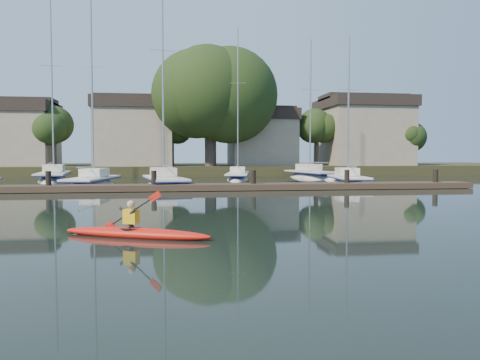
{
  "coord_description": "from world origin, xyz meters",
  "views": [
    {
      "loc": [
        -1.78,
        -14.22,
        2.1
      ],
      "look_at": [
        0.6,
        2.74,
        1.2
      ],
      "focal_mm": 35.0,
      "sensor_mm": 36.0,
      "label": 1
    }
  ],
  "objects": [
    {
      "name": "sailboat_2",
      "position": [
        -2.47,
        17.82,
        -0.2
      ],
      "size": [
        3.77,
        9.78,
        15.79
      ],
      "rotation": [
        0.0,
        0.0,
        0.17
      ],
      "color": "white",
      "rests_on": "ground"
    },
    {
      "name": "sailboat_7",
      "position": [
        10.78,
        27.75,
        -0.21
      ],
      "size": [
        3.99,
        9.08,
        14.19
      ],
      "rotation": [
        0.0,
        0.0,
        0.2
      ],
      "color": "white",
      "rests_on": "ground"
    },
    {
      "name": "dock",
      "position": [
        0.0,
        14.0,
        0.2
      ],
      "size": [
        34.0,
        2.0,
        1.8
      ],
      "color": "#403125",
      "rests_on": "ground"
    },
    {
      "name": "shore",
      "position": [
        1.61,
        40.29,
        3.23
      ],
      "size": [
        90.0,
        25.25,
        12.75
      ],
      "color": "#2D361B",
      "rests_on": "ground"
    },
    {
      "name": "kayak",
      "position": [
        -2.79,
        -2.04,
        0.16
      ],
      "size": [
        4.01,
        2.17,
        1.32
      ],
      "rotation": [
        0.0,
        0.0,
        -0.41
      ],
      "color": "red",
      "rests_on": "ground"
    },
    {
      "name": "sailboat_6",
      "position": [
        3.77,
        26.77,
        -0.17
      ],
      "size": [
        3.53,
        9.36,
        14.56
      ],
      "rotation": [
        0.0,
        0.0,
        -0.18
      ],
      "color": "white",
      "rests_on": "ground"
    },
    {
      "name": "sailboat_1",
      "position": [
        -7.35,
        18.77,
        -0.19
      ],
      "size": [
        3.36,
        8.81,
        14.04
      ],
      "rotation": [
        0.0,
        0.0,
        -0.15
      ],
      "color": "white",
      "rests_on": "ground"
    },
    {
      "name": "sailboat_5",
      "position": [
        -11.9,
        26.99,
        -0.21
      ],
      "size": [
        3.69,
        10.24,
        16.58
      ],
      "rotation": [
        0.0,
        0.0,
        0.14
      ],
      "color": "white",
      "rests_on": "ground"
    },
    {
      "name": "sailboat_4",
      "position": [
        10.64,
        18.05,
        -0.19
      ],
      "size": [
        3.11,
        7.27,
        11.96
      ],
      "rotation": [
        0.0,
        0.0,
        -0.15
      ],
      "color": "white",
      "rests_on": "ground"
    },
    {
      "name": "ground",
      "position": [
        0.0,
        0.0,
        0.0
      ],
      "size": [
        160.0,
        160.0,
        0.0
      ],
      "primitive_type": "plane",
      "color": "black",
      "rests_on": "ground"
    }
  ]
}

